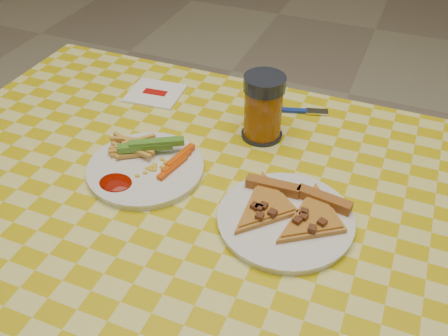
{
  "coord_description": "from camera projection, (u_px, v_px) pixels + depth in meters",
  "views": [
    {
      "loc": [
        0.25,
        -0.6,
        1.37
      ],
      "look_at": [
        -0.02,
        0.07,
        0.78
      ],
      "focal_mm": 40.0,
      "sensor_mm": 36.0,
      "label": 1
    }
  ],
  "objects": [
    {
      "name": "plate_right",
      "position": [
        285.0,
        220.0,
        0.85
      ],
      "size": [
        0.23,
        0.23,
        0.01
      ],
      "primitive_type": "cylinder",
      "rotation": [
        0.0,
        0.0,
        -0.01
      ],
      "color": "white",
      "rests_on": "table"
    },
    {
      "name": "napkin",
      "position": [
        155.0,
        93.0,
        1.18
      ],
      "size": [
        0.13,
        0.12,
        0.01
      ],
      "rotation": [
        0.0,
        0.0,
        0.09
      ],
      "color": "white",
      "rests_on": "table"
    },
    {
      "name": "plate_left",
      "position": [
        146.0,
        169.0,
        0.95
      ],
      "size": [
        0.28,
        0.28,
        0.01
      ],
      "primitive_type": "cylinder",
      "rotation": [
        0.0,
        0.0,
        0.38
      ],
      "color": "white",
      "rests_on": "table"
    },
    {
      "name": "fork",
      "position": [
        294.0,
        110.0,
        1.12
      ],
      "size": [
        0.16,
        0.06,
        0.01
      ],
      "rotation": [
        0.0,
        0.0,
        0.28
      ],
      "color": "#152D96",
      "rests_on": "table"
    },
    {
      "name": "fries_veggies",
      "position": [
        145.0,
        157.0,
        0.96
      ],
      "size": [
        0.19,
        0.18,
        0.04
      ],
      "color": "gold",
      "rests_on": "plate_left"
    },
    {
      "name": "table",
      "position": [
        218.0,
        232.0,
        0.94
      ],
      "size": [
        1.28,
        0.88,
        0.76
      ],
      "color": "silver",
      "rests_on": "ground"
    },
    {
      "name": "pizza_slices",
      "position": [
        290.0,
        209.0,
        0.85
      ],
      "size": [
        0.22,
        0.2,
        0.02
      ],
      "color": "#BF733B",
      "rests_on": "plate_right"
    },
    {
      "name": "drink_glass",
      "position": [
        263.0,
        108.0,
        1.01
      ],
      "size": [
        0.09,
        0.09,
        0.14
      ],
      "color": "black",
      "rests_on": "table"
    }
  ]
}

